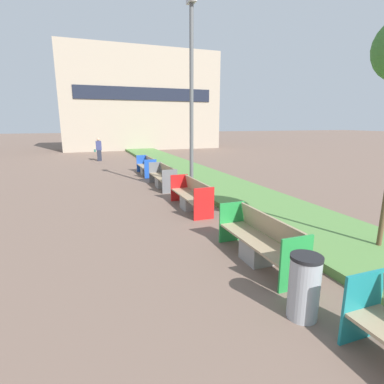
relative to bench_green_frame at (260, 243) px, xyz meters
The scene contains 9 objects.
planter_grass_strip 5.12m from the bench_green_frame, 63.77° to the left, with size 2.80×120.00×0.18m.
building_backdrop 28.38m from the bench_green_frame, 83.73° to the left, with size 15.81×5.25×9.86m.
bench_green_frame is the anchor object (origin of this frame).
bench_red_frame 3.98m from the bench_green_frame, 89.99° to the left, with size 0.65×2.35×0.94m.
bench_grey_frame 7.53m from the bench_green_frame, 89.99° to the left, with size 0.65×2.42×0.94m.
bench_blue_frame 10.91m from the bench_green_frame, 90.00° to the left, with size 0.65×2.23×0.94m.
litter_bin 1.80m from the bench_green_frame, 102.88° to the right, with size 0.45×0.45×0.95m.
street_lamp_post 6.61m from the bench_green_frame, 83.82° to the left, with size 0.24×0.44×6.79m.
pedestrian_walking 18.02m from the bench_green_frame, 96.48° to the left, with size 0.53×0.24×1.65m.
Camera 1 is at (-2.25, 2.64, 2.73)m, focal length 28.00 mm.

